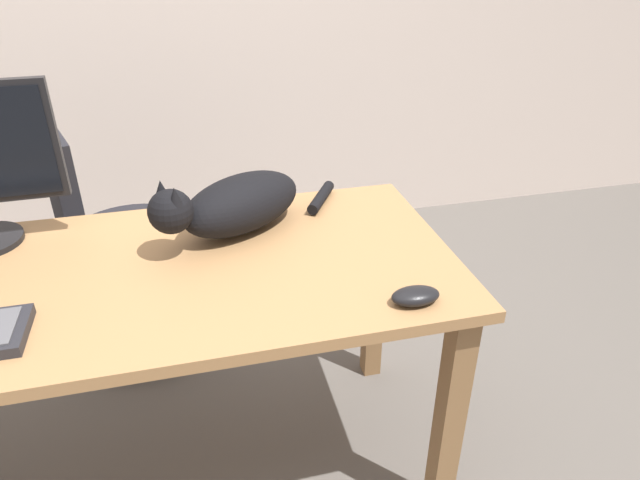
% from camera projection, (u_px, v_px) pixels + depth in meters
% --- Properties ---
extents(ground_plane, '(8.00, 8.00, 0.00)m').
position_uv_depth(ground_plane, '(169.00, 476.00, 1.69)').
color(ground_plane, '#59544F').
extents(desk, '(1.59, 0.71, 0.72)m').
position_uv_depth(desk, '(135.00, 307.00, 1.39)').
color(desk, '#9E7247').
rests_on(desk, ground_plane).
extents(office_chair, '(0.50, 0.48, 0.89)m').
position_uv_depth(office_chair, '(121.00, 261.00, 2.05)').
color(office_chair, black).
rests_on(office_chair, ground_plane).
extents(cat, '(0.54, 0.36, 0.20)m').
position_uv_depth(cat, '(235.00, 204.00, 1.49)').
color(cat, black).
rests_on(cat, desk).
extents(computer_mouse, '(0.11, 0.06, 0.04)m').
position_uv_depth(computer_mouse, '(415.00, 296.00, 1.23)').
color(computer_mouse, black).
rests_on(computer_mouse, desk).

